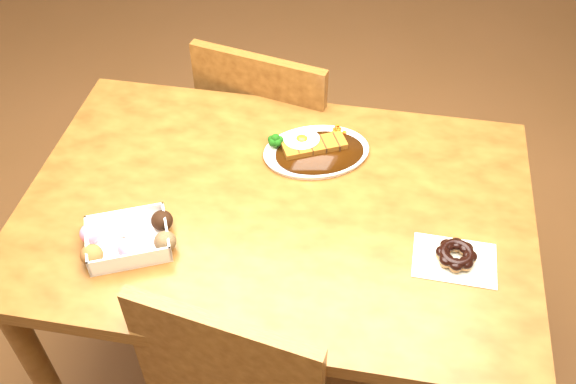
% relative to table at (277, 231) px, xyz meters
% --- Properties ---
extents(ground, '(6.00, 6.00, 0.00)m').
position_rel_table_xyz_m(ground, '(0.00, 0.00, -0.65)').
color(ground, brown).
rests_on(ground, ground).
extents(table, '(1.20, 0.80, 0.75)m').
position_rel_table_xyz_m(table, '(0.00, 0.00, 0.00)').
color(table, '#502B10').
rests_on(table, ground).
extents(chair_far, '(0.50, 0.50, 0.87)m').
position_rel_table_xyz_m(chair_far, '(-0.10, 0.54, -0.17)').
color(chair_far, '#502B10').
rests_on(chair_far, ground).
extents(katsu_curry_plate, '(0.32, 0.27, 0.05)m').
position_rel_table_xyz_m(katsu_curry_plate, '(0.06, 0.19, 0.11)').
color(katsu_curry_plate, white).
rests_on(katsu_curry_plate, table).
extents(donut_box, '(0.22, 0.20, 0.05)m').
position_rel_table_xyz_m(donut_box, '(-0.30, -0.18, 0.12)').
color(donut_box, white).
rests_on(donut_box, table).
extents(pon_de_ring, '(0.18, 0.13, 0.03)m').
position_rel_table_xyz_m(pon_de_ring, '(0.41, -0.10, 0.12)').
color(pon_de_ring, silver).
rests_on(pon_de_ring, table).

